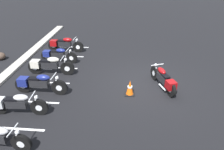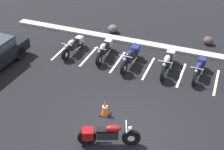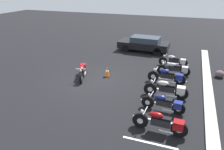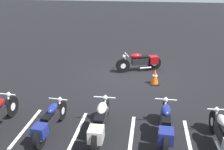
{
  "view_description": "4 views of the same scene",
  "coord_description": "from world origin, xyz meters",
  "px_view_note": "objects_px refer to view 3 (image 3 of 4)",
  "views": [
    {
      "loc": [
        -8.68,
        0.74,
        4.96
      ],
      "look_at": [
        -0.02,
        1.53,
        0.41
      ],
      "focal_mm": 35.0,
      "sensor_mm": 36.0,
      "label": 1
    },
    {
      "loc": [
        2.71,
        -7.75,
        8.02
      ],
      "look_at": [
        -1.16,
        2.09,
        0.9
      ],
      "focal_mm": 50.0,
      "sensor_mm": 36.0,
      "label": 2
    },
    {
      "loc": [
        11.11,
        5.41,
        5.56
      ],
      "look_at": [
        0.49,
        1.54,
        0.77
      ],
      "focal_mm": 35.0,
      "sensor_mm": 36.0,
      "label": 3
    },
    {
      "loc": [
        -0.59,
        10.72,
        4.34
      ],
      "look_at": [
        0.6,
        2.51,
        1.02
      ],
      "focal_mm": 42.0,
      "sensor_mm": 36.0,
      "label": 4
    }
  ],
  "objects_px": {
    "parked_bike_0": "(175,61)",
    "parked_bike_2": "(169,76)",
    "landscape_rock_0": "(220,74)",
    "parked_bike_1": "(175,69)",
    "motorcycle_maroon_featured": "(82,70)",
    "parked_bike_5": "(162,123)",
    "parked_bike_3": "(168,89)",
    "car_black": "(144,44)",
    "parked_bike_4": "(165,103)",
    "traffic_cone": "(107,72)"
  },
  "relations": [
    {
      "from": "parked_bike_1",
      "to": "landscape_rock_0",
      "type": "distance_m",
      "value": 2.79
    },
    {
      "from": "parked_bike_5",
      "to": "car_black",
      "type": "xyz_separation_m",
      "value": [
        -10.94,
        -3.13,
        0.22
      ]
    },
    {
      "from": "parked_bike_4",
      "to": "parked_bike_3",
      "type": "bearing_deg",
      "value": -83.92
    },
    {
      "from": "parked_bike_3",
      "to": "car_black",
      "type": "relative_size",
      "value": 0.53
    },
    {
      "from": "landscape_rock_0",
      "to": "parked_bike_1",
      "type": "bearing_deg",
      "value": -77.05
    },
    {
      "from": "parked_bike_1",
      "to": "parked_bike_5",
      "type": "xyz_separation_m",
      "value": [
        6.26,
        0.06,
        0.02
      ]
    },
    {
      "from": "motorcycle_maroon_featured",
      "to": "parked_bike_5",
      "type": "distance_m",
      "value": 6.81
    },
    {
      "from": "parked_bike_2",
      "to": "parked_bike_5",
      "type": "height_order",
      "value": "parked_bike_2"
    },
    {
      "from": "parked_bike_5",
      "to": "parked_bike_0",
      "type": "bearing_deg",
      "value": -85.55
    },
    {
      "from": "motorcycle_maroon_featured",
      "to": "parked_bike_3",
      "type": "xyz_separation_m",
      "value": [
        0.89,
        5.42,
        0.03
      ]
    },
    {
      "from": "motorcycle_maroon_featured",
      "to": "car_black",
      "type": "xyz_separation_m",
      "value": [
        -7.0,
        2.42,
        0.23
      ]
    },
    {
      "from": "parked_bike_2",
      "to": "parked_bike_3",
      "type": "height_order",
      "value": "parked_bike_3"
    },
    {
      "from": "parked_bike_0",
      "to": "parked_bike_2",
      "type": "relative_size",
      "value": 0.91
    },
    {
      "from": "traffic_cone",
      "to": "motorcycle_maroon_featured",
      "type": "bearing_deg",
      "value": -66.53
    },
    {
      "from": "parked_bike_4",
      "to": "motorcycle_maroon_featured",
      "type": "bearing_deg",
      "value": -18.8
    },
    {
      "from": "parked_bike_4",
      "to": "parked_bike_5",
      "type": "xyz_separation_m",
      "value": [
        1.62,
        0.09,
        0.04
      ]
    },
    {
      "from": "parked_bike_4",
      "to": "parked_bike_5",
      "type": "height_order",
      "value": "parked_bike_5"
    },
    {
      "from": "parked_bike_1",
      "to": "parked_bike_2",
      "type": "xyz_separation_m",
      "value": [
        1.45,
        -0.26,
        0.03
      ]
    },
    {
      "from": "motorcycle_maroon_featured",
      "to": "parked_bike_1",
      "type": "bearing_deg",
      "value": 91.74
    },
    {
      "from": "landscape_rock_0",
      "to": "parked_bike_0",
      "type": "bearing_deg",
      "value": -109.12
    },
    {
      "from": "traffic_cone",
      "to": "car_black",
      "type": "bearing_deg",
      "value": 171.21
    },
    {
      "from": "parked_bike_0",
      "to": "parked_bike_5",
      "type": "distance_m",
      "value": 7.9
    },
    {
      "from": "parked_bike_0",
      "to": "traffic_cone",
      "type": "height_order",
      "value": "parked_bike_0"
    },
    {
      "from": "motorcycle_maroon_featured",
      "to": "landscape_rock_0",
      "type": "distance_m",
      "value": 8.72
    },
    {
      "from": "parked_bike_3",
      "to": "car_black",
      "type": "height_order",
      "value": "car_black"
    },
    {
      "from": "parked_bike_2",
      "to": "traffic_cone",
      "type": "distance_m",
      "value": 3.81
    },
    {
      "from": "parked_bike_1",
      "to": "parked_bike_4",
      "type": "height_order",
      "value": "parked_bike_1"
    },
    {
      "from": "parked_bike_1",
      "to": "parked_bike_4",
      "type": "xyz_separation_m",
      "value": [
        4.64,
        -0.03,
        -0.01
      ]
    },
    {
      "from": "motorcycle_maroon_featured",
      "to": "landscape_rock_0",
      "type": "height_order",
      "value": "motorcycle_maroon_featured"
    },
    {
      "from": "motorcycle_maroon_featured",
      "to": "traffic_cone",
      "type": "height_order",
      "value": "motorcycle_maroon_featured"
    },
    {
      "from": "parked_bike_4",
      "to": "car_black",
      "type": "bearing_deg",
      "value": -67.69
    },
    {
      "from": "parked_bike_1",
      "to": "parked_bike_2",
      "type": "bearing_deg",
      "value": 76.6
    },
    {
      "from": "car_black",
      "to": "parked_bike_2",
      "type": "bearing_deg",
      "value": 116.54
    },
    {
      "from": "parked_bike_0",
      "to": "landscape_rock_0",
      "type": "bearing_deg",
      "value": 164.01
    },
    {
      "from": "parked_bike_1",
      "to": "parked_bike_3",
      "type": "xyz_separation_m",
      "value": [
        3.21,
        -0.08,
        0.04
      ]
    },
    {
      "from": "parked_bike_5",
      "to": "car_black",
      "type": "height_order",
      "value": "car_black"
    },
    {
      "from": "parked_bike_1",
      "to": "car_black",
      "type": "xyz_separation_m",
      "value": [
        -4.68,
        -3.07,
        0.24
      ]
    },
    {
      "from": "parked_bike_5",
      "to": "motorcycle_maroon_featured",
      "type": "bearing_deg",
      "value": -32.65
    },
    {
      "from": "parked_bike_1",
      "to": "parked_bike_4",
      "type": "distance_m",
      "value": 4.65
    },
    {
      "from": "car_black",
      "to": "parked_bike_0",
      "type": "bearing_deg",
      "value": 135.38
    },
    {
      "from": "parked_bike_3",
      "to": "parked_bike_5",
      "type": "height_order",
      "value": "parked_bike_3"
    },
    {
      "from": "parked_bike_1",
      "to": "parked_bike_3",
      "type": "height_order",
      "value": "parked_bike_3"
    },
    {
      "from": "parked_bike_0",
      "to": "parked_bike_1",
      "type": "relative_size",
      "value": 0.97
    },
    {
      "from": "parked_bike_2",
      "to": "car_black",
      "type": "distance_m",
      "value": 6.75
    },
    {
      "from": "parked_bike_1",
      "to": "landscape_rock_0",
      "type": "bearing_deg",
      "value": -170.4
    },
    {
      "from": "motorcycle_maroon_featured",
      "to": "parked_bike_2",
      "type": "bearing_deg",
      "value": 78.24
    },
    {
      "from": "parked_bike_0",
      "to": "parked_bike_3",
      "type": "xyz_separation_m",
      "value": [
        4.84,
        0.1,
        0.05
      ]
    },
    {
      "from": "parked_bike_5",
      "to": "parked_bike_1",
      "type": "bearing_deg",
      "value": -86.75
    },
    {
      "from": "parked_bike_1",
      "to": "parked_bike_5",
      "type": "relative_size",
      "value": 0.95
    },
    {
      "from": "parked_bike_0",
      "to": "car_black",
      "type": "xyz_separation_m",
      "value": [
        -3.05,
        -2.89,
        0.25
      ]
    }
  ]
}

